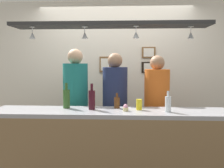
% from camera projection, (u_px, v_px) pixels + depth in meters
% --- Properties ---
extents(back_wall, '(4.40, 0.06, 2.60)m').
position_uv_depth(back_wall, '(115.00, 80.00, 4.38)').
color(back_wall, silver).
rests_on(back_wall, ground_plane).
extents(bar_counter, '(2.70, 0.55, 1.05)m').
position_uv_depth(bar_counter, '(109.00, 144.00, 2.83)').
color(bar_counter, '#99999E').
rests_on(bar_counter, ground_plane).
extents(overhead_glass_rack, '(2.20, 0.36, 0.04)m').
position_uv_depth(overhead_glass_rack, '(110.00, 25.00, 2.93)').
color(overhead_glass_rack, black).
extents(hanging_wineglass_far_left, '(0.07, 0.07, 0.13)m').
position_uv_depth(hanging_wineglass_far_left, '(32.00, 35.00, 2.93)').
color(hanging_wineglass_far_left, silver).
rests_on(hanging_wineglass_far_left, overhead_glass_rack).
extents(hanging_wineglass_left, '(0.07, 0.07, 0.13)m').
position_uv_depth(hanging_wineglass_left, '(85.00, 35.00, 2.92)').
color(hanging_wineglass_left, silver).
rests_on(hanging_wineglass_left, overhead_glass_rack).
extents(hanging_wineglass_center_left, '(0.07, 0.07, 0.13)m').
position_uv_depth(hanging_wineglass_center_left, '(136.00, 34.00, 2.86)').
color(hanging_wineglass_center_left, silver).
rests_on(hanging_wineglass_center_left, overhead_glass_rack).
extents(hanging_wineglass_center, '(0.07, 0.07, 0.13)m').
position_uv_depth(hanging_wineglass_center, '(191.00, 35.00, 2.89)').
color(hanging_wineglass_center, silver).
rests_on(hanging_wineglass_center, overhead_glass_rack).
extents(person_left_teal_shirt, '(0.34, 0.34, 1.77)m').
position_uv_depth(person_left_teal_shirt, '(76.00, 100.00, 3.62)').
color(person_left_teal_shirt, '#2D334C').
rests_on(person_left_teal_shirt, ground_plane).
extents(person_middle_navy_shirt, '(0.34, 0.34, 1.71)m').
position_uv_depth(person_middle_navy_shirt, '(115.00, 103.00, 3.59)').
color(person_middle_navy_shirt, '#2D334C').
rests_on(person_middle_navy_shirt, ground_plane).
extents(person_right_orange_shirt, '(0.34, 0.34, 1.68)m').
position_uv_depth(person_right_orange_shirt, '(157.00, 105.00, 3.56)').
color(person_right_orange_shirt, '#2D334C').
rests_on(person_right_orange_shirt, ground_plane).
extents(bottle_beer_brown_stubby, '(0.07, 0.07, 0.18)m').
position_uv_depth(bottle_beer_brown_stubby, '(117.00, 102.00, 3.09)').
color(bottle_beer_brown_stubby, '#512D14').
rests_on(bottle_beer_brown_stubby, bar_counter).
extents(bottle_wine_dark_red, '(0.08, 0.08, 0.30)m').
position_uv_depth(bottle_wine_dark_red, '(92.00, 99.00, 3.00)').
color(bottle_wine_dark_red, '#380F19').
rests_on(bottle_wine_dark_red, bar_counter).
extents(bottle_champagne_green, '(0.08, 0.08, 0.30)m').
position_uv_depth(bottle_champagne_green, '(66.00, 98.00, 3.10)').
color(bottle_champagne_green, '#2D5623').
rests_on(bottle_champagne_green, bar_counter).
extents(bottle_soda_clear, '(0.06, 0.06, 0.23)m').
position_uv_depth(bottle_soda_clear, '(168.00, 104.00, 2.85)').
color(bottle_soda_clear, silver).
rests_on(bottle_soda_clear, bar_counter).
extents(drink_can, '(0.07, 0.07, 0.12)m').
position_uv_depth(drink_can, '(139.00, 105.00, 2.98)').
color(drink_can, yellow).
rests_on(drink_can, bar_counter).
extents(cupcake, '(0.06, 0.06, 0.08)m').
position_uv_depth(cupcake, '(126.00, 108.00, 2.90)').
color(cupcake, beige).
rests_on(cupcake, bar_counter).
extents(picture_frame_crest, '(0.18, 0.02, 0.26)m').
position_uv_depth(picture_frame_crest, '(105.00, 64.00, 4.32)').
color(picture_frame_crest, brown).
rests_on(picture_frame_crest, back_wall).
extents(picture_frame_upper_small, '(0.22, 0.02, 0.18)m').
position_uv_depth(picture_frame_upper_small, '(149.00, 52.00, 4.26)').
color(picture_frame_upper_small, brown).
rests_on(picture_frame_upper_small, back_wall).
extents(picture_frame_lower_pair, '(0.30, 0.02, 0.18)m').
position_uv_depth(picture_frame_lower_pair, '(151.00, 67.00, 4.28)').
color(picture_frame_lower_pair, black).
rests_on(picture_frame_lower_pair, back_wall).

